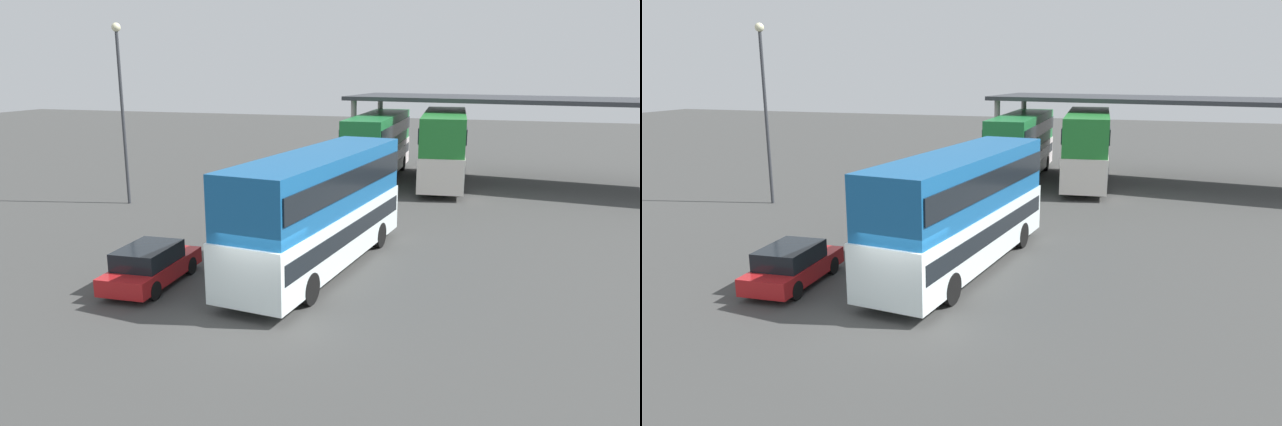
{
  "view_description": "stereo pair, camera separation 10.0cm",
  "coord_description": "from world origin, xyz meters",
  "views": [
    {
      "loc": [
        6.21,
        -14.39,
        6.94
      ],
      "look_at": [
        0.21,
        4.9,
        2.0
      ],
      "focal_mm": 33.53,
      "sensor_mm": 36.0,
      "label": 1
    },
    {
      "loc": [
        6.31,
        -14.36,
        6.94
      ],
      "look_at": [
        0.21,
        4.9,
        2.0
      ],
      "focal_mm": 33.53,
      "sensor_mm": 36.0,
      "label": 2
    }
  ],
  "objects": [
    {
      "name": "parked_hatchback",
      "position": [
        -4.53,
        1.6,
        0.67
      ],
      "size": [
        1.83,
        4.03,
        1.35
      ],
      "rotation": [
        0.0,
        0.0,
        1.62
      ],
      "color": "#B21A1C",
      "rests_on": "ground_plane"
    },
    {
      "name": "depot_canopy",
      "position": [
        7.49,
        23.95,
        4.86
      ],
      "size": [
        22.54,
        9.1,
        5.17
      ],
      "rotation": [
        0.0,
        0.0,
        -0.13
      ],
      "color": "#33353A",
      "rests_on": "ground_plane"
    },
    {
      "name": "double_decker_mid_row",
      "position": [
        2.67,
        22.19,
        2.37
      ],
      "size": [
        3.31,
        10.74,
        4.33
      ],
      "rotation": [
        0.0,
        0.0,
        1.65
      ],
      "color": "silver",
      "rests_on": "ground_plane"
    },
    {
      "name": "ground_plane",
      "position": [
        0.0,
        0.0,
        0.0
      ],
      "size": [
        140.0,
        140.0,
        0.0
      ],
      "primitive_type": "plane",
      "color": "#40403F"
    },
    {
      "name": "double_decker_near_canopy",
      "position": [
        -1.51,
        22.92,
        2.23
      ],
      "size": [
        2.59,
        11.02,
        4.05
      ],
      "rotation": [
        0.0,
        0.0,
        1.59
      ],
      "color": "silver",
      "rests_on": "ground_plane"
    },
    {
      "name": "double_decker_main",
      "position": [
        0.22,
        4.91,
        2.26
      ],
      "size": [
        3.7,
        10.65,
        4.11
      ],
      "rotation": [
        0.0,
        0.0,
        1.45
      ],
      "color": "white",
      "rests_on": "ground_plane"
    },
    {
      "name": "lamppost_tall",
      "position": [
        -12.41,
        11.81,
        5.59
      ],
      "size": [
        0.44,
        0.44,
        9.06
      ],
      "color": "#33353A",
      "rests_on": "ground_plane"
    }
  ]
}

